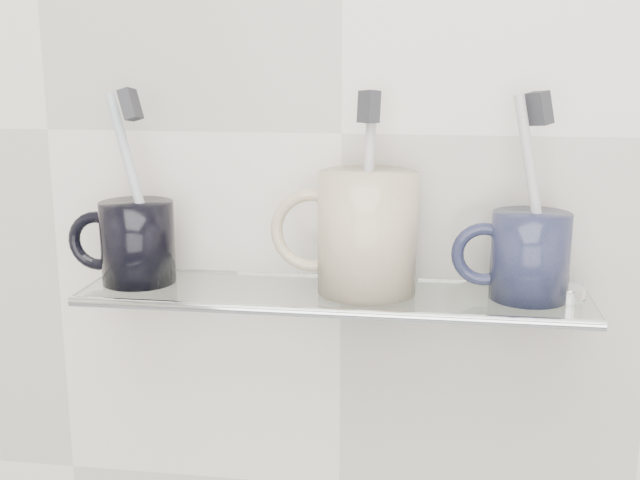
% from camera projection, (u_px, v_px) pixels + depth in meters
% --- Properties ---
extents(wall_back, '(2.50, 0.00, 2.50)m').
position_uv_depth(wall_back, '(341.00, 134.00, 0.82)').
color(wall_back, silver).
rests_on(wall_back, ground).
extents(shelf_glass, '(0.50, 0.12, 0.01)m').
position_uv_depth(shelf_glass, '(333.00, 295.00, 0.79)').
color(shelf_glass, silver).
rests_on(shelf_glass, wall_back).
extents(shelf_rail, '(0.50, 0.01, 0.01)m').
position_uv_depth(shelf_rail, '(325.00, 313.00, 0.74)').
color(shelf_rail, silver).
rests_on(shelf_rail, shelf_glass).
extents(bracket_left, '(0.02, 0.03, 0.02)m').
position_uv_depth(bracket_left, '(148.00, 284.00, 0.87)').
color(bracket_left, silver).
rests_on(bracket_left, wall_back).
extents(bracket_right, '(0.02, 0.03, 0.02)m').
position_uv_depth(bracket_right, '(544.00, 301.00, 0.81)').
color(bracket_right, silver).
rests_on(bracket_right, wall_back).
extents(mug_left, '(0.10, 0.10, 0.08)m').
position_uv_depth(mug_left, '(138.00, 242.00, 0.82)').
color(mug_left, black).
rests_on(mug_left, shelf_glass).
extents(mug_left_handle, '(0.06, 0.01, 0.06)m').
position_uv_depth(mug_left_handle, '(97.00, 241.00, 0.82)').
color(mug_left_handle, black).
rests_on(mug_left_handle, mug_left).
extents(toothbrush_left, '(0.06, 0.04, 0.18)m').
position_uv_depth(toothbrush_left, '(135.00, 185.00, 0.80)').
color(toothbrush_left, '#9EAEB9').
rests_on(toothbrush_left, mug_left).
extents(bristles_left, '(0.02, 0.03, 0.04)m').
position_uv_depth(bristles_left, '(130.00, 105.00, 0.79)').
color(bristles_left, '#2D2E33').
rests_on(bristles_left, toothbrush_left).
extents(mug_center, '(0.11, 0.11, 0.12)m').
position_uv_depth(mug_center, '(367.00, 233.00, 0.78)').
color(mug_center, beige).
rests_on(mug_center, shelf_glass).
extents(mug_center_handle, '(0.08, 0.01, 0.08)m').
position_uv_depth(mug_center_handle, '(312.00, 231.00, 0.79)').
color(mug_center_handle, beige).
rests_on(mug_center_handle, mug_center).
extents(toothbrush_center, '(0.02, 0.04, 0.19)m').
position_uv_depth(toothbrush_center, '(368.00, 191.00, 0.77)').
color(toothbrush_center, '#B2B2B2').
rests_on(toothbrush_center, mug_center).
extents(bristles_center, '(0.02, 0.03, 0.03)m').
position_uv_depth(bristles_center, '(369.00, 107.00, 0.75)').
color(bristles_center, '#2D2E33').
rests_on(bristles_center, toothbrush_center).
extents(mug_right, '(0.08, 0.08, 0.08)m').
position_uv_depth(mug_right, '(530.00, 256.00, 0.76)').
color(mug_right, black).
rests_on(mug_right, shelf_glass).
extents(mug_right_handle, '(0.06, 0.01, 0.06)m').
position_uv_depth(mug_right_handle, '(484.00, 254.00, 0.77)').
color(mug_right_handle, black).
rests_on(mug_right_handle, mug_right).
extents(toothbrush_right, '(0.05, 0.02, 0.19)m').
position_uv_depth(toothbrush_right, '(534.00, 195.00, 0.75)').
color(toothbrush_right, silver).
rests_on(toothbrush_right, mug_right).
extents(bristles_right, '(0.03, 0.03, 0.03)m').
position_uv_depth(bristles_right, '(539.00, 108.00, 0.73)').
color(bristles_right, '#2D2E33').
rests_on(bristles_right, toothbrush_right).
extents(chrome_cap, '(0.03, 0.03, 0.01)m').
position_uv_depth(chrome_cap, '(569.00, 293.00, 0.77)').
color(chrome_cap, silver).
rests_on(chrome_cap, shelf_glass).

